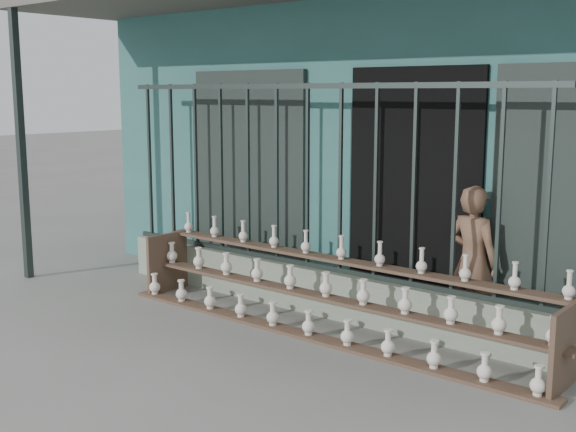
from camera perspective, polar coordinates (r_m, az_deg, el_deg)
The scene contains 6 objects.
ground at distance 6.39m, azimuth -5.77°, elevation -10.07°, with size 60.00×60.00×0.00m, color slate.
workshop_building at distance 9.49m, azimuth 12.54°, elevation 6.26°, with size 7.40×6.60×3.21m.
parapet_wall at distance 7.25m, azimuth 1.51°, elevation -5.73°, with size 5.00×0.20×0.45m, color gray.
security_fence at distance 7.04m, azimuth 1.55°, elevation 3.12°, with size 5.00×0.04×1.80m.
shelf_rack at distance 6.60m, azimuth 2.90°, elevation -6.12°, with size 4.50×0.68×0.85m.
elderly_woman at distance 6.60m, azimuth 14.39°, elevation -3.52°, with size 0.50×0.33×1.36m, color brown.
Camera 1 is at (4.27, -4.23, 2.16)m, focal length 45.00 mm.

